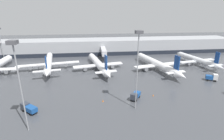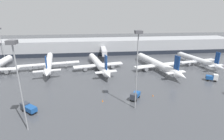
% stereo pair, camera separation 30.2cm
% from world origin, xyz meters
% --- Properties ---
extents(ground_plane, '(320.00, 320.00, 0.00)m').
position_xyz_m(ground_plane, '(0.00, 0.00, 0.00)').
color(ground_plane, '#424449').
extents(terminal_building, '(160.00, 30.15, 9.00)m').
position_xyz_m(terminal_building, '(-0.02, 61.92, 4.50)').
color(terminal_building, '#9EA0A5').
rests_on(terminal_building, ground_plane).
extents(parked_jet_1, '(22.35, 38.89, 9.84)m').
position_xyz_m(parked_jet_1, '(18.12, 25.25, 2.76)').
color(parked_jet_1, white).
rests_on(parked_jet_1, ground_plane).
extents(parked_jet_2, '(23.35, 37.28, 9.82)m').
position_xyz_m(parked_jet_2, '(-8.87, 28.77, 2.68)').
color(parked_jet_2, white).
rests_on(parked_jet_2, ground_plane).
extents(parked_jet_3, '(20.61, 31.67, 9.07)m').
position_xyz_m(parked_jet_3, '(41.13, 29.74, 2.68)').
color(parked_jet_3, silver).
rests_on(parked_jet_3, ground_plane).
extents(parked_jet_4, '(27.97, 36.66, 9.52)m').
position_xyz_m(parked_jet_4, '(-31.84, 31.09, 3.30)').
color(parked_jet_4, white).
rests_on(parked_jet_4, ground_plane).
extents(service_truck_0, '(4.51, 3.51, 2.85)m').
position_xyz_m(service_truck_0, '(34.89, 9.32, 1.53)').
color(service_truck_0, '#19478C').
rests_on(service_truck_0, ground_plane).
extents(service_truck_1, '(5.22, 4.78, 2.34)m').
position_xyz_m(service_truck_1, '(-29.40, -5.60, 1.38)').
color(service_truck_1, '#19478C').
rests_on(service_truck_1, ground_plane).
extents(service_truck_2, '(4.12, 4.85, 2.46)m').
position_xyz_m(service_truck_2, '(1.16, -1.94, 1.39)').
color(service_truck_2, '#19478C').
rests_on(service_truck_2, ground_plane).
extents(traffic_cone_0, '(0.38, 0.38, 0.56)m').
position_xyz_m(traffic_cone_0, '(7.51, -0.48, 0.28)').
color(traffic_cone_0, orange).
rests_on(traffic_cone_0, ground_plane).
extents(traffic_cone_1, '(0.42, 0.42, 0.63)m').
position_xyz_m(traffic_cone_1, '(-8.98, -2.18, 0.31)').
color(traffic_cone_1, orange).
rests_on(traffic_cone_1, ground_plane).
extents(apron_light_mast_0, '(1.80, 1.80, 20.92)m').
position_xyz_m(apron_light_mast_0, '(-27.09, -13.58, 16.22)').
color(apron_light_mast_0, gray).
rests_on(apron_light_mast_0, ground_plane).
extents(apron_light_mast_1, '(1.80, 1.80, 17.78)m').
position_xyz_m(apron_light_mast_1, '(-59.62, 49.81, 14.08)').
color(apron_light_mast_1, gray).
rests_on(apron_light_mast_1, ground_plane).
extents(apron_light_mast_3, '(1.80, 1.80, 21.77)m').
position_xyz_m(apron_light_mast_3, '(-0.07, -7.06, 16.78)').
color(apron_light_mast_3, gray).
rests_on(apron_light_mast_3, ground_plane).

